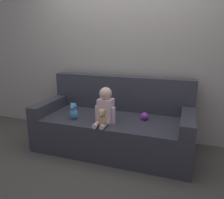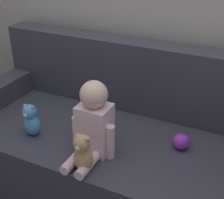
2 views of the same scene
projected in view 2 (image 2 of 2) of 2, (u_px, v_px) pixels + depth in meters
name	position (u px, v px, depth m)	size (l,w,h in m)	color
ground_plane	(114.00, 187.00, 2.15)	(12.00, 12.00, 0.00)	#4C4742
couch	(118.00, 145.00, 2.05)	(2.00, 0.90, 0.93)	#383842
person_baby	(93.00, 123.00, 1.69)	(0.26, 0.33, 0.43)	silver
teddy_bear_brown	(83.00, 153.00, 1.59)	(0.11, 0.10, 0.22)	tan
plush_toy_side	(31.00, 120.00, 1.87)	(0.10, 0.10, 0.21)	#4C9EDB
toy_ball	(181.00, 141.00, 1.78)	(0.09, 0.09, 0.09)	purple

